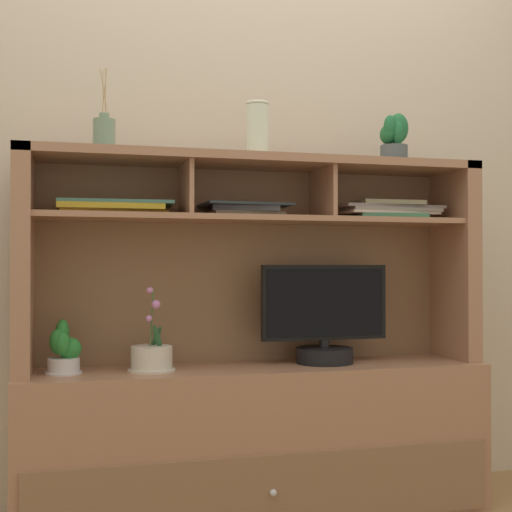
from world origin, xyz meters
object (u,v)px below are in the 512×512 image
potted_orchid (152,358)px  potted_fern (63,351)px  tv_monitor (324,322)px  potted_succulent (394,139)px  magazine_stack_left (113,207)px  diffuser_bottle (104,134)px  ceramic_vase (257,129)px  magazine_stack_centre (246,210)px  magazine_stack_right (389,210)px  media_console (256,404)px

potted_orchid → potted_fern: bearing=178.1°
tv_monitor → potted_succulent: (0.28, -0.00, 0.69)m
tv_monitor → potted_orchid: (-0.64, -0.03, -0.11)m
tv_monitor → magazine_stack_left: magazine_stack_left is taller
potted_fern → diffuser_bottle: size_ratio=0.64×
ceramic_vase → potted_fern: bearing=-179.3°
magazine_stack_centre → magazine_stack_right: magazine_stack_right is taller
potted_fern → potted_succulent: (1.22, 0.01, 0.77)m
potted_fern → magazine_stack_right: magazine_stack_right is taller
magazine_stack_centre → diffuser_bottle: diffuser_bottle is taller
media_console → magazine_stack_centre: media_console is taller
potted_fern → magazine_stack_right: 1.30m
potted_orchid → potted_fern: size_ratio=1.59×
magazine_stack_left → magazine_stack_centre: bearing=2.4°
magazine_stack_left → magazine_stack_right: bearing=-0.9°
potted_orchid → magazine_stack_right: (0.91, 0.04, 0.53)m
tv_monitor → potted_fern: (-0.93, -0.02, -0.08)m
media_console → ceramic_vase: 1.00m
potted_fern → potted_succulent: size_ratio=0.96×
ceramic_vase → diffuser_bottle: bearing=-179.9°
potted_fern → magazine_stack_centre: magazine_stack_centre is taller
potted_orchid → potted_fern: 0.30m
tv_monitor → media_console: bearing=176.6°
tv_monitor → ceramic_vase: 0.75m
potted_succulent → ceramic_vase: ceramic_vase is taller
potted_fern → magazine_stack_right: (1.20, 0.03, 0.50)m
potted_orchid → magazine_stack_left: magazine_stack_left is taller
media_console → magazine_stack_right: (0.53, -0.00, 0.71)m
potted_orchid → ceramic_vase: size_ratio=1.45×
magazine_stack_left → magazine_stack_right: magazine_stack_right is taller
potted_fern → ceramic_vase: bearing=0.7°
diffuser_bottle → potted_succulent: size_ratio=1.48×
magazine_stack_right → potted_succulent: (0.01, -0.02, 0.27)m
magazine_stack_right → diffuser_bottle: size_ratio=1.49×
magazine_stack_left → potted_fern: bearing=-164.2°
potted_orchid → potted_fern: (-0.29, 0.01, 0.03)m
potted_fern → tv_monitor: bearing=1.0°
diffuser_bottle → potted_fern: bearing=-176.5°
magazine_stack_left → magazine_stack_centre: size_ratio=1.22×
tv_monitor → diffuser_bottle: (-0.80, -0.01, 0.66)m
media_console → potted_orchid: size_ratio=5.77×
potted_succulent → media_console: bearing=178.3°
potted_orchid → magazine_stack_centre: magazine_stack_centre is taller
ceramic_vase → magazine_stack_right: bearing=2.3°
magazine_stack_centre → potted_succulent: 0.64m
potted_orchid → diffuser_bottle: (-0.16, 0.02, 0.77)m
magazine_stack_left → potted_succulent: (1.05, -0.03, 0.28)m
tv_monitor → diffuser_bottle: diffuser_bottle is taller
magazine_stack_centre → magazine_stack_right: size_ratio=0.78×
magazine_stack_centre → potted_orchid: bearing=-167.7°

